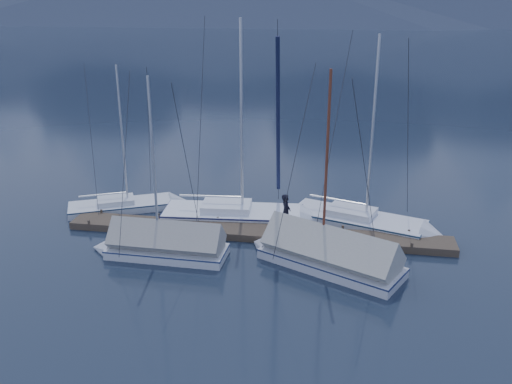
% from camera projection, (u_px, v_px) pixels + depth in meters
% --- Properties ---
extents(ground, '(1000.00, 1000.00, 0.00)m').
position_uv_depth(ground, '(248.00, 255.00, 23.55)').
color(ground, black).
rests_on(ground, ground).
extents(dock, '(18.00, 1.50, 0.54)m').
position_uv_depth(dock, '(256.00, 234.00, 25.37)').
color(dock, '#382D23').
rests_on(dock, ground).
extents(mooring_posts, '(15.12, 1.52, 0.35)m').
position_uv_depth(mooring_posts, '(245.00, 228.00, 25.37)').
color(mooring_posts, '#382D23').
rests_on(mooring_posts, ground).
extents(sailboat_open_left, '(6.37, 4.28, 8.24)m').
position_uv_depth(sailboat_open_left, '(137.00, 205.00, 28.72)').
color(sailboat_open_left, silver).
rests_on(sailboat_open_left, ground).
extents(sailboat_open_mid, '(8.24, 3.47, 10.68)m').
position_uv_depth(sailboat_open_mid, '(254.00, 217.00, 27.16)').
color(sailboat_open_mid, white).
rests_on(sailboat_open_mid, ground).
extents(sailboat_open_right, '(7.83, 4.39, 9.98)m').
position_uv_depth(sailboat_open_right, '(376.00, 225.00, 26.17)').
color(sailboat_open_right, silver).
rests_on(sailboat_open_right, ground).
extents(sailboat_covered_near, '(7.13, 4.91, 8.99)m').
position_uv_depth(sailboat_covered_near, '(319.00, 254.00, 22.60)').
color(sailboat_covered_near, silver).
rests_on(sailboat_covered_near, ground).
extents(sailboat_covered_far, '(6.09, 2.58, 8.48)m').
position_uv_depth(sailboat_covered_far, '(156.00, 246.00, 23.42)').
color(sailboat_covered_far, silver).
rests_on(sailboat_covered_far, ground).
extents(person, '(0.43, 0.65, 1.77)m').
position_uv_depth(person, '(286.00, 212.00, 24.92)').
color(person, black).
rests_on(person, dock).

